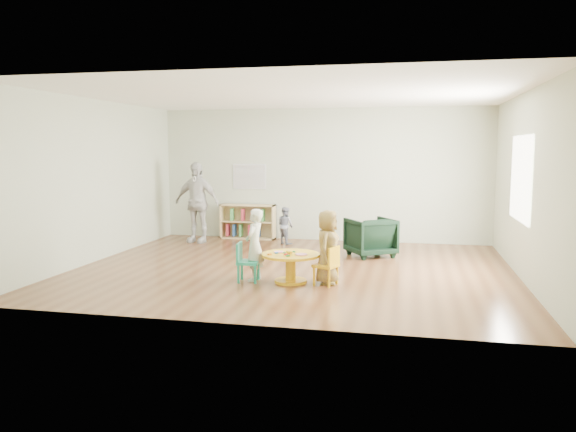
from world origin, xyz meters
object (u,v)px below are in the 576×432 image
object	(u,v)px
kid_chair_left	(245,261)
toddler	(285,225)
child_right	(328,247)
bookshelf	(248,222)
adult_caretaker	(197,202)
activity_table	(291,262)
kid_chair_right	(328,264)
armchair	(370,237)
child_left	(254,245)

from	to	relation	value
kid_chair_left	toddler	distance (m)	3.35
kid_chair_left	child_right	distance (m)	1.23
bookshelf	adult_caretaker	world-z (taller)	adult_caretaker
activity_table	adult_caretaker	size ratio (longest dim) A/B	0.51
adult_caretaker	kid_chair_right	bearing A→B (deg)	-37.62
adult_caretaker	child_right	bearing A→B (deg)	-36.95
armchair	adult_caretaker	xyz separation A→B (m)	(-3.66, 0.79, 0.49)
kid_chair_right	child_right	xyz separation A→B (m)	(-0.03, 0.10, 0.23)
kid_chair_right	toddler	distance (m)	3.59
kid_chair_left	kid_chair_right	bearing A→B (deg)	86.38
bookshelf	child_left	xyz separation A→B (m)	(1.22, -3.78, 0.17)
activity_table	kid_chair_right	world-z (taller)	kid_chair_right
activity_table	bookshelf	bearing A→B (deg)	115.04
bookshelf	child_right	size ratio (longest dim) A/B	1.11
adult_caretaker	activity_table	bearing A→B (deg)	-42.53
bookshelf	toddler	bearing A→B (deg)	-28.99
armchair	kid_chair_left	bearing A→B (deg)	23.61
child_left	adult_caretaker	bearing A→B (deg)	-138.53
bookshelf	child_right	distance (m)	4.40
child_left	adult_caretaker	world-z (taller)	adult_caretaker
activity_table	child_left	size ratio (longest dim) A/B	0.80
activity_table	child_left	xyz separation A→B (m)	(-0.55, 0.01, 0.24)
child_right	bookshelf	bearing A→B (deg)	37.11
kid_chair_left	toddler	xyz separation A→B (m)	(-0.14, 3.35, 0.07)
kid_chair_right	adult_caretaker	world-z (taller)	adult_caretaker
armchair	adult_caretaker	world-z (taller)	adult_caretaker
kid_chair_right	toddler	xyz separation A→B (m)	(-1.37, 3.31, 0.08)
bookshelf	toddler	world-z (taller)	toddler
activity_table	kid_chair_right	xyz separation A→B (m)	(0.57, -0.06, 0.01)
activity_table	kid_chair_right	bearing A→B (deg)	-6.53
kid_chair_right	armchair	size ratio (longest dim) A/B	0.73
child_right	adult_caretaker	size ratio (longest dim) A/B	0.64
kid_chair_left	child_right	world-z (taller)	child_right
kid_chair_left	armchair	world-z (taller)	armchair
armchair	adult_caretaker	size ratio (longest dim) A/B	0.46
armchair	child_right	xyz separation A→B (m)	(-0.46, -2.25, 0.19)
activity_table	toddler	distance (m)	3.35
activity_table	kid_chair_left	xyz separation A→B (m)	(-0.66, -0.10, 0.02)
bookshelf	child_left	size ratio (longest dim) A/B	1.12
child_right	kid_chair_right	bearing A→B (deg)	-158.78
bookshelf	kid_chair_left	bearing A→B (deg)	-74.09
bookshelf	child_right	bearing A→B (deg)	-58.41
activity_table	kid_chair_left	distance (m)	0.67
activity_table	bookshelf	distance (m)	4.18
armchair	child_left	world-z (taller)	child_left
kid_chair_left	child_left	distance (m)	0.27
kid_chair_left	adult_caretaker	size ratio (longest dim) A/B	0.35
activity_table	bookshelf	xyz separation A→B (m)	(-1.77, 3.78, 0.07)
kid_chair_right	child_right	bearing A→B (deg)	36.62
kid_chair_right	bookshelf	distance (m)	4.50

